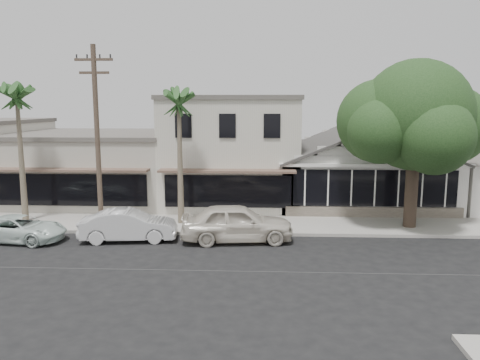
# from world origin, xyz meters

# --- Properties ---
(ground) EXTENTS (140.00, 140.00, 0.00)m
(ground) POSITION_xyz_m (0.00, 0.00, 0.00)
(ground) COLOR black
(ground) RESTS_ON ground
(sidewalk_north) EXTENTS (90.00, 3.50, 0.15)m
(sidewalk_north) POSITION_xyz_m (-8.00, 6.75, 0.07)
(sidewalk_north) COLOR #9E9991
(sidewalk_north) RESTS_ON ground
(corner_shop) EXTENTS (10.40, 8.60, 5.10)m
(corner_shop) POSITION_xyz_m (5.00, 12.47, 2.62)
(corner_shop) COLOR silver
(corner_shop) RESTS_ON ground
(row_building_near) EXTENTS (8.00, 10.00, 6.50)m
(row_building_near) POSITION_xyz_m (-3.00, 13.50, 3.25)
(row_building_near) COLOR beige
(row_building_near) RESTS_ON ground
(row_building_midnear) EXTENTS (10.00, 10.00, 4.20)m
(row_building_midnear) POSITION_xyz_m (-12.00, 13.50, 2.10)
(row_building_midnear) COLOR beige
(row_building_midnear) RESTS_ON ground
(utility_pole) EXTENTS (1.80, 0.24, 9.00)m
(utility_pole) POSITION_xyz_m (-9.00, 5.20, 4.79)
(utility_pole) COLOR brown
(utility_pole) RESTS_ON ground
(car_0) EXTENTS (5.30, 2.59, 1.74)m
(car_0) POSITION_xyz_m (-2.24, 3.98, 0.87)
(car_0) COLOR beige
(car_0) RESTS_ON ground
(car_1) EXTENTS (4.53, 2.04, 1.44)m
(car_1) POSITION_xyz_m (-7.24, 3.83, 0.72)
(car_1) COLOR silver
(car_1) RESTS_ON ground
(car_2) EXTENTS (4.45, 2.44, 1.18)m
(car_2) POSITION_xyz_m (-12.24, 3.50, 0.59)
(car_2) COLOR silver
(car_2) RESTS_ON ground
(shade_tree) EXTENTS (7.59, 6.86, 8.42)m
(shade_tree) POSITION_xyz_m (6.27, 6.73, 5.55)
(shade_tree) COLOR #48372B
(shade_tree) RESTS_ON ground
(palm_east) EXTENTS (2.44, 2.44, 7.39)m
(palm_east) POSITION_xyz_m (-5.30, 6.70, 6.33)
(palm_east) COLOR #726651
(palm_east) RESTS_ON ground
(palm_mid) EXTENTS (3.06, 3.06, 7.69)m
(palm_mid) POSITION_xyz_m (-13.58, 6.65, 6.60)
(palm_mid) COLOR #726651
(palm_mid) RESTS_ON ground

